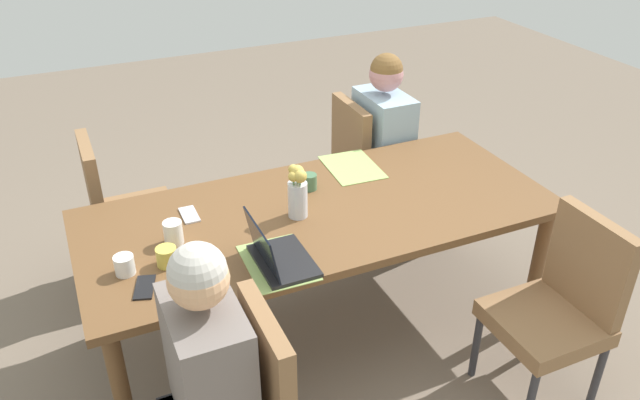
{
  "coord_description": "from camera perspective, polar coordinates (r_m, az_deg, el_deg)",
  "views": [
    {
      "loc": [
        -1.05,
        -2.34,
        2.28
      ],
      "look_at": [
        0.0,
        0.0,
        0.79
      ],
      "focal_mm": 35.39,
      "sensor_mm": 36.0,
      "label": 1
    }
  ],
  "objects": [
    {
      "name": "coffee_mug_centre_right",
      "position": [
        3.14,
        -0.96,
        1.65
      ],
      "size": [
        0.07,
        0.07,
        0.08
      ],
      "primitive_type": "cylinder",
      "color": "#47704C",
      "rests_on": "dining_table"
    },
    {
      "name": "chair_far_right_near",
      "position": [
        3.65,
        -17.64,
        -0.52
      ],
      "size": [
        0.44,
        0.44,
        0.9
      ],
      "color": "olive",
      "rests_on": "ground_plane"
    },
    {
      "name": "coffee_mug_centre_left",
      "position": [
        2.67,
        -13.7,
        -4.98
      ],
      "size": [
        0.09,
        0.09,
        0.08
      ],
      "primitive_type": "cylinder",
      "color": "#DBC64C",
      "rests_on": "dining_table"
    },
    {
      "name": "placemat_near_left_near",
      "position": [
        2.63,
        -3.83,
        -5.67
      ],
      "size": [
        0.27,
        0.37,
        0.0
      ],
      "primitive_type": "cube",
      "rotation": [
        0.0,
        0.0,
        1.54
      ],
      "color": "#9EBC66",
      "rests_on": "dining_table"
    },
    {
      "name": "flower_vase",
      "position": [
        2.87,
        -2.04,
        0.92
      ],
      "size": [
        0.09,
        0.1,
        0.26
      ],
      "color": "silver",
      "rests_on": "dining_table"
    },
    {
      "name": "chair_near_left_far",
      "position": [
        2.99,
        20.95,
        -8.63
      ],
      "size": [
        0.44,
        0.44,
        0.9
      ],
      "color": "olive",
      "rests_on": "ground_plane"
    },
    {
      "name": "laptop_near_left_near",
      "position": [
        2.6,
        -3.9,
        -5.06
      ],
      "size": [
        0.22,
        0.32,
        0.21
      ],
      "color": "black",
      "rests_on": "dining_table"
    },
    {
      "name": "ground_plane",
      "position": [
        3.43,
        0.0,
        -11.43
      ],
      "size": [
        10.0,
        10.0,
        0.0
      ],
      "primitive_type": "plane",
      "color": "#756656"
    },
    {
      "name": "coffee_mug_near_right",
      "position": [
        2.67,
        -17.26,
        -5.63
      ],
      "size": [
        0.08,
        0.08,
        0.08
      ],
      "primitive_type": "cylinder",
      "color": "white",
      "rests_on": "dining_table"
    },
    {
      "name": "phone_black",
      "position": [
        2.58,
        -15.58,
        -7.61
      ],
      "size": [
        0.11,
        0.16,
        0.01
      ],
      "primitive_type": "cube",
      "rotation": [
        0.0,
        0.0,
        1.26
      ],
      "color": "black",
      "rests_on": "dining_table"
    },
    {
      "name": "dining_table",
      "position": [
        3.03,
        0.0,
        -1.96
      ],
      "size": [
        2.24,
        0.97,
        0.74
      ],
      "color": "brown",
      "rests_on": "ground_plane"
    },
    {
      "name": "phone_silver",
      "position": [
        3.0,
        -11.73,
        -1.31
      ],
      "size": [
        0.07,
        0.15,
        0.01
      ],
      "primitive_type": "cube",
      "rotation": [
        0.0,
        0.0,
        1.57
      ],
      "color": "silver",
      "rests_on": "dining_table"
    },
    {
      "name": "coffee_mug_near_left",
      "position": [
        2.79,
        -13.11,
        -2.92
      ],
      "size": [
        0.08,
        0.08,
        0.1
      ],
      "primitive_type": "cylinder",
      "color": "white",
      "rests_on": "dining_table"
    },
    {
      "name": "person_far_left_mid",
      "position": [
        3.95,
        5.6,
        3.74
      ],
      "size": [
        0.36,
        0.4,
        1.19
      ],
      "color": "#2D2D33",
      "rests_on": "ground_plane"
    },
    {
      "name": "chair_far_left_mid",
      "position": [
        3.97,
        4.21,
        3.55
      ],
      "size": [
        0.44,
        0.44,
        0.9
      ],
      "color": "olive",
      "rests_on": "ground_plane"
    },
    {
      "name": "placemat_far_left_mid",
      "position": [
        3.37,
        2.93,
        3.0
      ],
      "size": [
        0.28,
        0.37,
        0.0
      ],
      "primitive_type": "cube",
      "rotation": [
        0.0,
        0.0,
        -1.63
      ],
      "color": "#9EBC66",
      "rests_on": "dining_table"
    }
  ]
}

